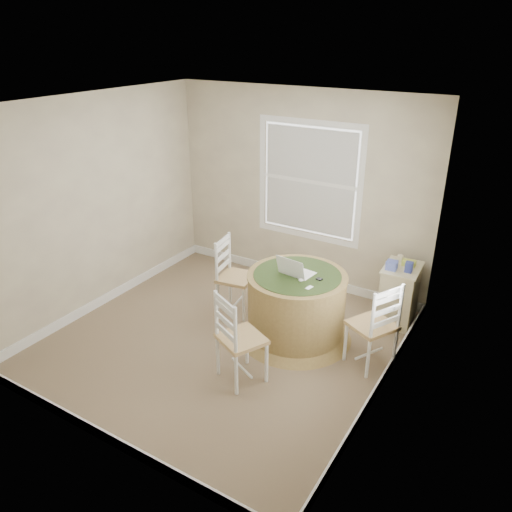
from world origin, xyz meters
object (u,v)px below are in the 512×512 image
Objects in this scene: chair_near at (242,338)px; corner_chest at (399,294)px; chair_left at (236,277)px; round_table at (296,304)px; laptop at (296,271)px; chair_right at (372,325)px.

corner_chest is at bearing -91.91° from chair_near.
round_table is at bearing -107.28° from chair_left.
laptop is (0.09, 0.96, 0.35)m from chair_near.
laptop is (-0.02, 0.01, 0.39)m from round_table.
round_table is 0.90m from chair_right.
laptop reaches higher than round_table.
chair_left is (-0.88, 0.12, 0.04)m from round_table.
round_table is 1.35× the size of chair_left.
round_table is 0.96m from chair_near.
corner_chest is at bearing -151.59° from chair_right.
round_table is 1.29m from corner_chest.
chair_left is 1.32× the size of corner_chest.
chair_left is at bearing -28.46° from chair_near.
corner_chest is (0.91, 0.93, -0.46)m from laptop.
chair_near is at bearing -121.22° from corner_chest.
chair_near and chair_right have the same top height.
round_table reaches higher than corner_chest.
chair_near reaches higher than round_table.
round_table is 1.35× the size of chair_right.
chair_left is 1.00× the size of chair_near.
round_table is 0.89m from chair_left.
chair_right is 2.50× the size of laptop.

